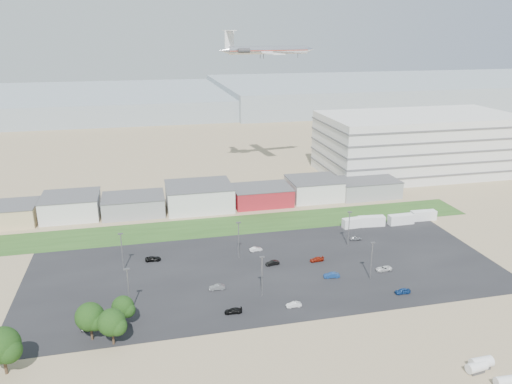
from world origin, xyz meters
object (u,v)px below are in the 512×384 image
object	(u,v)px
box_trailer_a	(355,223)
parked_car_0	(384,269)
parked_car_13	(294,305)
parked_car_3	(233,311)
parked_car_7	(272,263)
parked_car_8	(356,238)
parked_car_9	(153,259)
parked_car_1	(332,275)
parked_car_10	(90,327)
parked_car_12	(317,259)
parked_car_2	(403,291)
parked_car_4	(217,287)
airliner	(268,50)
parked_car_11	(256,249)
storage_tank_nw	(477,367)

from	to	relation	value
box_trailer_a	parked_car_0	xyz separation A→B (m)	(-4.91, -29.24, -0.90)
box_trailer_a	parked_car_13	distance (m)	52.09
parked_car_3	parked_car_7	bearing A→B (deg)	148.89
parked_car_7	parked_car_8	distance (m)	29.71
parked_car_3	parked_car_9	xyz separation A→B (m)	(-16.03, 30.21, 0.02)
parked_car_0	parked_car_3	distance (m)	42.57
parked_car_1	parked_car_3	size ratio (longest dim) A/B	1.02
parked_car_3	parked_car_10	bearing A→B (deg)	-87.36
parked_car_12	box_trailer_a	bearing A→B (deg)	132.36
parked_car_2	parked_car_13	world-z (taller)	parked_car_2
box_trailer_a	parked_car_7	bearing A→B (deg)	-152.46
parked_car_1	parked_car_4	xyz separation A→B (m)	(-28.64, 0.53, -0.03)
parked_car_8	parked_car_13	size ratio (longest dim) A/B	1.04
parked_car_9	parked_car_1	bearing A→B (deg)	-111.34
parked_car_3	parked_car_9	bearing A→B (deg)	-148.27
parked_car_2	parked_car_9	distance (m)	64.01
box_trailer_a	airliner	bearing A→B (deg)	96.17
airliner	parked_car_7	bearing A→B (deg)	-110.60
parked_car_0	parked_car_2	world-z (taller)	parked_car_2
parked_car_2	parked_car_9	bearing A→B (deg)	-117.68
parked_car_9	parked_car_11	bearing A→B (deg)	-87.16
parked_car_0	parked_car_8	xyz separation A→B (m)	(1.06, 19.73, 0.03)
storage_tank_nw	parked_car_13	distance (m)	38.30
airliner	storage_tank_nw	bearing A→B (deg)	-95.11
parked_car_7	box_trailer_a	bearing A→B (deg)	114.00
parked_car_8	parked_car_9	bearing A→B (deg)	93.99
parked_car_9	parked_car_11	world-z (taller)	parked_car_9
airliner	parked_car_0	xyz separation A→B (m)	(6.80, -92.92, -50.42)
parked_car_0	parked_car_12	bearing A→B (deg)	-124.37
parked_car_13	parked_car_12	bearing A→B (deg)	147.84
parked_car_11	parked_car_7	bearing A→B (deg)	-174.57
parked_car_0	parked_car_9	bearing A→B (deg)	-111.47
parked_car_10	parked_car_11	xyz separation A→B (m)	(41.91, 29.35, 0.01)
parked_car_1	parked_car_9	world-z (taller)	parked_car_1
parked_car_8	parked_car_12	world-z (taller)	parked_car_8
parked_car_0	parked_car_12	xyz separation A→B (m)	(-14.79, 9.07, -0.01)
parked_car_11	parked_car_13	distance (m)	30.53
parked_car_4	parked_car_11	world-z (taller)	parked_car_4
parked_car_1	parked_car_3	world-z (taller)	parked_car_1
parked_car_1	parked_car_11	world-z (taller)	parked_car_1
parked_car_2	parked_car_8	size ratio (longest dim) A/B	1.04
airliner	parked_car_10	bearing A→B (deg)	-128.95
parked_car_11	box_trailer_a	bearing A→B (deg)	-81.13
storage_tank_nw	parked_car_12	size ratio (longest dim) A/B	0.97
parked_car_0	parked_car_10	size ratio (longest dim) A/B	1.06
parked_car_2	parked_car_10	xyz separation A→B (m)	(-69.91, 1.26, -0.07)
parked_car_0	parked_car_1	distance (m)	14.34
storage_tank_nw	box_trailer_a	distance (m)	69.81
parked_car_10	parked_car_11	size ratio (longest dim) A/B	1.11
airliner	parked_car_2	size ratio (longest dim) A/B	10.97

